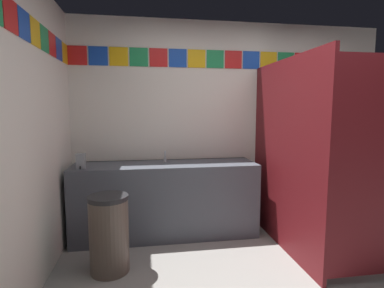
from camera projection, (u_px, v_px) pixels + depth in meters
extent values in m
cube|color=silver|center=(231.00, 125.00, 3.82)|extent=(3.91, 0.08, 2.53)
cube|color=red|center=(77.00, 55.00, 3.39)|extent=(0.21, 0.01, 0.21)
cube|color=#1947B7|center=(98.00, 56.00, 3.42)|extent=(0.21, 0.01, 0.21)
cube|color=yellow|center=(119.00, 57.00, 3.46)|extent=(0.21, 0.01, 0.21)
cube|color=#1E8C4C|center=(139.00, 57.00, 3.50)|extent=(0.21, 0.01, 0.21)
cube|color=red|center=(158.00, 58.00, 3.53)|extent=(0.21, 0.01, 0.21)
cube|color=#1947B7|center=(178.00, 58.00, 3.57)|extent=(0.21, 0.01, 0.21)
cube|color=yellow|center=(197.00, 59.00, 3.60)|extent=(0.21, 0.01, 0.21)
cube|color=#1E8C4C|center=(215.00, 59.00, 3.64)|extent=(0.21, 0.01, 0.21)
cube|color=red|center=(233.00, 60.00, 3.68)|extent=(0.21, 0.01, 0.21)
cube|color=#1947B7|center=(251.00, 60.00, 3.71)|extent=(0.21, 0.01, 0.21)
cube|color=yellow|center=(269.00, 61.00, 3.75)|extent=(0.21, 0.01, 0.21)
cube|color=#1E8C4C|center=(286.00, 61.00, 3.79)|extent=(0.21, 0.01, 0.21)
cube|color=red|center=(303.00, 61.00, 3.82)|extent=(0.21, 0.01, 0.21)
cube|color=#1947B7|center=(319.00, 62.00, 3.86)|extent=(0.21, 0.01, 0.21)
cube|color=yellow|center=(335.00, 62.00, 3.89)|extent=(0.21, 0.01, 0.21)
cube|color=#1E8C4C|center=(351.00, 63.00, 3.93)|extent=(0.21, 0.01, 0.21)
cube|color=red|center=(367.00, 63.00, 3.97)|extent=(0.21, 0.01, 0.21)
cube|color=red|center=(10.00, 15.00, 1.94)|extent=(0.01, 0.21, 0.21)
cube|color=#1947B7|center=(24.00, 25.00, 2.16)|extent=(0.01, 0.21, 0.21)
cube|color=yellow|center=(35.00, 33.00, 2.38)|extent=(0.01, 0.21, 0.21)
cube|color=#1E8C4C|center=(44.00, 39.00, 2.60)|extent=(0.01, 0.21, 0.21)
cube|color=red|center=(52.00, 45.00, 2.82)|extent=(0.01, 0.21, 0.21)
cube|color=#1947B7|center=(59.00, 49.00, 3.04)|extent=(0.01, 0.21, 0.21)
cube|color=yellow|center=(65.00, 53.00, 3.27)|extent=(0.01, 0.21, 0.21)
cube|color=#4C515B|center=(166.00, 199.00, 3.46)|extent=(2.08, 0.57, 0.84)
cube|color=#4C515B|center=(164.00, 163.00, 3.68)|extent=(2.08, 0.03, 0.08)
cylinder|color=white|center=(166.00, 169.00, 3.39)|extent=(0.34, 0.34, 0.10)
cylinder|color=silver|center=(165.00, 160.00, 3.51)|extent=(0.04, 0.04, 0.05)
cylinder|color=silver|center=(165.00, 155.00, 3.46)|extent=(0.02, 0.06, 0.09)
cube|color=gray|center=(81.00, 161.00, 3.10)|extent=(0.09, 0.07, 0.16)
cylinder|color=black|center=(80.00, 168.00, 3.06)|extent=(0.02, 0.02, 0.03)
cube|color=maroon|center=(285.00, 155.00, 3.09)|extent=(0.04, 1.56, 1.97)
cube|color=maroon|center=(380.00, 168.00, 2.42)|extent=(0.90, 0.04, 1.81)
cylinder|color=silver|center=(332.00, 158.00, 2.34)|extent=(0.02, 0.02, 0.10)
cylinder|color=white|center=(320.00, 214.00, 3.60)|extent=(0.38, 0.38, 0.40)
torus|color=white|center=(321.00, 197.00, 3.57)|extent=(0.39, 0.39, 0.05)
cube|color=white|center=(312.00, 180.00, 3.76)|extent=(0.34, 0.17, 0.34)
cylinder|color=brown|center=(109.00, 236.00, 2.67)|extent=(0.35, 0.35, 0.66)
cylinder|color=#262628|center=(108.00, 198.00, 2.63)|extent=(0.35, 0.35, 0.04)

